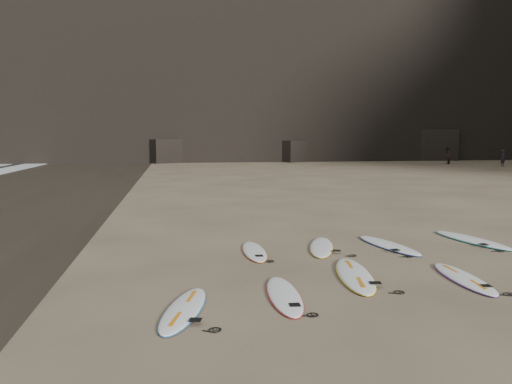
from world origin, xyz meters
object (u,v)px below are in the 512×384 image
surfboard_2 (355,274)px  person_a (503,158)px  surfboard_6 (321,247)px  person_b (447,155)px  surfboard_7 (389,245)px  surfboard_3 (464,278)px  surfboard_0 (184,309)px  surfboard_5 (254,251)px  surfboard_8 (472,240)px  surfboard_1 (284,295)px

surfboard_2 → person_a: (26.89, 33.02, 0.74)m
surfboard_2 → surfboard_6: surfboard_2 is taller
surfboard_2 → person_b: 44.03m
surfboard_7 → surfboard_6: bearing=165.5°
surfboard_7 → person_a: 39.43m
surfboard_3 → surfboard_6: (-2.03, 3.21, 0.00)m
surfboard_0 → person_a: person_a is taller
surfboard_6 → surfboard_2: bearing=-74.4°
surfboard_5 → person_b: person_b is taller
surfboard_0 → surfboard_7: bearing=51.7°
surfboard_5 → surfboard_0: bearing=-113.3°
surfboard_0 → surfboard_8: size_ratio=0.84×
surfboard_2 → surfboard_5: surfboard_2 is taller
surfboard_6 → person_a: size_ratio=1.52×
surfboard_0 → surfboard_2: surfboard_2 is taller
surfboard_1 → surfboard_7: (3.61, 3.59, 0.00)m
surfboard_8 → surfboard_6: bearing=170.6°
person_a → person_b: 5.31m
surfboard_0 → surfboard_7: surfboard_7 is taller
surfboard_0 → surfboard_2: bearing=37.9°
surfboard_1 → surfboard_5: size_ratio=1.04×
surfboard_5 → surfboard_8: 6.16m
surfboard_1 → person_b: size_ratio=1.33×
surfboard_2 → surfboard_3: bearing=-4.6°
surfboard_1 → surfboard_6: size_ratio=0.97×
person_a → person_b: bearing=99.1°
surfboard_7 → person_a: bearing=39.2°
surfboard_6 → person_a: 40.53m
surfboard_1 → surfboard_6: surfboard_6 is taller
surfboard_8 → surfboard_7: bearing=174.3°
surfboard_2 → surfboard_6: bearing=98.9°
surfboard_7 → person_b: bearing=46.5°
surfboard_5 → person_a: size_ratio=1.41×
surfboard_0 → person_a: size_ratio=1.46×
surfboard_2 → surfboard_7: surfboard_2 is taller
person_a → surfboard_8: bearing=-156.1°
person_b → surfboard_0: bearing=12.9°
surfboard_0 → surfboard_3: 5.72m
surfboard_3 → person_a: bearing=58.0°
surfboard_0 → surfboard_1: same height
surfboard_5 → surfboard_7: (3.60, 0.10, 0.01)m
person_a → surfboard_7: bearing=-158.8°
surfboard_2 → surfboard_7: size_ratio=1.07×
surfboard_5 → surfboard_8: surfboard_8 is taller
surfboard_2 → surfboard_3: (2.11, -0.57, -0.01)m
surfboard_5 → surfboard_3: bearing=-36.6°
surfboard_6 → surfboard_7: surfboard_7 is taller
surfboard_3 → surfboard_6: size_ratio=0.99×
surfboard_3 → surfboard_6: 3.80m
person_b → surfboard_5: bearing=11.8°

